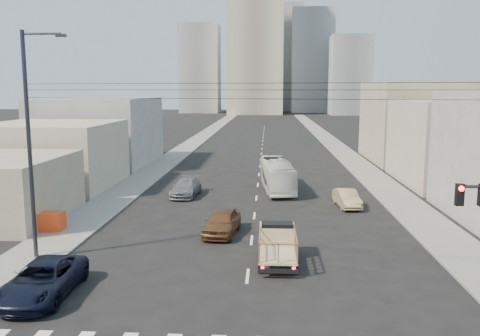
# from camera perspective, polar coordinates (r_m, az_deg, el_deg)

# --- Properties ---
(ground) EXTENTS (420.00, 420.00, 0.00)m
(ground) POSITION_cam_1_polar(r_m,az_deg,el_deg) (23.48, 0.65, -13.77)
(ground) COLOR black
(ground) RESTS_ON ground
(sidewalk_left) EXTENTS (3.50, 180.00, 0.12)m
(sidewalk_left) POSITION_cam_1_polar(r_m,az_deg,el_deg) (92.97, -4.68, 3.25)
(sidewalk_left) COLOR slate
(sidewalk_left) RESTS_ON ground
(sidewalk_right) EXTENTS (3.50, 180.00, 0.12)m
(sidewalk_right) POSITION_cam_1_polar(r_m,az_deg,el_deg) (92.73, 9.88, 3.13)
(sidewalk_right) COLOR slate
(sidewalk_right) RESTS_ON ground
(lane_dashes) EXTENTS (0.15, 104.00, 0.01)m
(lane_dashes) POSITION_cam_1_polar(r_m,az_deg,el_deg) (75.21, 2.45, 1.92)
(lane_dashes) COLOR silver
(lane_dashes) RESTS_ON ground
(flatbed_pickup) EXTENTS (1.95, 4.41, 1.90)m
(flatbed_pickup) POSITION_cam_1_polar(r_m,az_deg,el_deg) (27.00, 4.22, -8.28)
(flatbed_pickup) COLOR tan
(flatbed_pickup) RESTS_ON ground
(navy_pickup) EXTENTS (2.61, 5.53, 1.53)m
(navy_pickup) POSITION_cam_1_polar(r_m,az_deg,el_deg) (24.35, -21.27, -11.63)
(navy_pickup) COLOR black
(navy_pickup) RESTS_ON ground
(city_bus) EXTENTS (3.21, 9.92, 2.71)m
(city_bus) POSITION_cam_1_polar(r_m,az_deg,el_deg) (46.03, 4.19, -0.80)
(city_bus) COLOR silver
(city_bus) RESTS_ON ground
(sedan_brown) EXTENTS (2.45, 4.83, 1.58)m
(sedan_brown) POSITION_cam_1_polar(r_m,az_deg,el_deg) (32.10, -2.02, -6.05)
(sedan_brown) COLOR brown
(sedan_brown) RESTS_ON ground
(sedan_tan) EXTENTS (1.85, 4.26, 1.36)m
(sedan_tan) POSITION_cam_1_polar(r_m,az_deg,el_deg) (40.23, 11.92, -3.35)
(sedan_tan) COLOR #9A8C5A
(sedan_tan) RESTS_ON ground
(sedan_grey) EXTENTS (2.34, 5.09, 1.44)m
(sedan_grey) POSITION_cam_1_polar(r_m,az_deg,el_deg) (43.61, -6.10, -2.21)
(sedan_grey) COLOR slate
(sedan_grey) RESTS_ON ground
(streetlamp_left) EXTENTS (2.36, 0.25, 12.00)m
(streetlamp_left) POSITION_cam_1_polar(r_m,az_deg,el_deg) (28.60, -22.43, 2.96)
(streetlamp_left) COLOR #2D2D33
(streetlamp_left) RESTS_ON ground
(overhead_wires) EXTENTS (23.01, 5.02, 0.72)m
(overhead_wires) POSITION_cam_1_polar(r_m,az_deg,el_deg) (23.18, 0.85, 8.68)
(overhead_wires) COLOR black
(overhead_wires) RESTS_ON ground
(crate_stack) EXTENTS (1.80, 1.20, 1.14)m
(crate_stack) POSITION_cam_1_polar(r_m,az_deg,el_deg) (34.82, -20.64, -5.61)
(crate_stack) COLOR #F24516
(crate_stack) RESTS_ON sidewalk_left
(bldg_right_mid) EXTENTS (11.00, 14.00, 8.00)m
(bldg_right_mid) POSITION_cam_1_polar(r_m,az_deg,el_deg) (53.25, 23.59, 2.66)
(bldg_right_mid) COLOR #A79F86
(bldg_right_mid) RESTS_ON ground
(bldg_right_far) EXTENTS (12.00, 16.00, 10.00)m
(bldg_right_far) POSITION_cam_1_polar(r_m,az_deg,el_deg) (68.49, 19.41, 4.95)
(bldg_right_far) COLOR gray
(bldg_right_far) RESTS_ON ground
(bldg_left_mid) EXTENTS (11.00, 12.00, 6.00)m
(bldg_left_mid) POSITION_cam_1_polar(r_m,az_deg,el_deg) (50.19, -20.26, 1.37)
(bldg_left_mid) COLOR #A79F86
(bldg_left_mid) RESTS_ON ground
(bldg_left_far) EXTENTS (12.00, 16.00, 8.00)m
(bldg_left_far) POSITION_cam_1_polar(r_m,az_deg,el_deg) (64.21, -15.43, 4.01)
(bldg_left_far) COLOR gray
(bldg_left_far) RESTS_ON ground
(high_rise_tower) EXTENTS (20.00, 20.00, 60.00)m
(high_rise_tower) POSITION_cam_1_polar(r_m,az_deg,el_deg) (192.87, 1.76, 15.05)
(high_rise_tower) COLOR gray
(high_rise_tower) RESTS_ON ground
(midrise_ne) EXTENTS (16.00, 16.00, 40.00)m
(midrise_ne) POSITION_cam_1_polar(r_m,az_deg,el_deg) (207.66, 8.07, 11.75)
(midrise_ne) COLOR gray
(midrise_ne) RESTS_ON ground
(midrise_nw) EXTENTS (15.00, 15.00, 34.00)m
(midrise_nw) POSITION_cam_1_polar(r_m,az_deg,el_deg) (203.61, -4.50, 11.03)
(midrise_nw) COLOR gray
(midrise_nw) RESTS_ON ground
(midrise_back) EXTENTS (18.00, 18.00, 44.00)m
(midrise_back) POSITION_cam_1_polar(r_m,az_deg,el_deg) (222.10, 4.59, 12.13)
(midrise_back) COLOR gray
(midrise_back) RESTS_ON ground
(midrise_east) EXTENTS (14.00, 14.00, 28.00)m
(midrise_east) POSITION_cam_1_polar(r_m,az_deg,el_deg) (188.98, 12.23, 10.12)
(midrise_east) COLOR gray
(midrise_east) RESTS_ON ground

